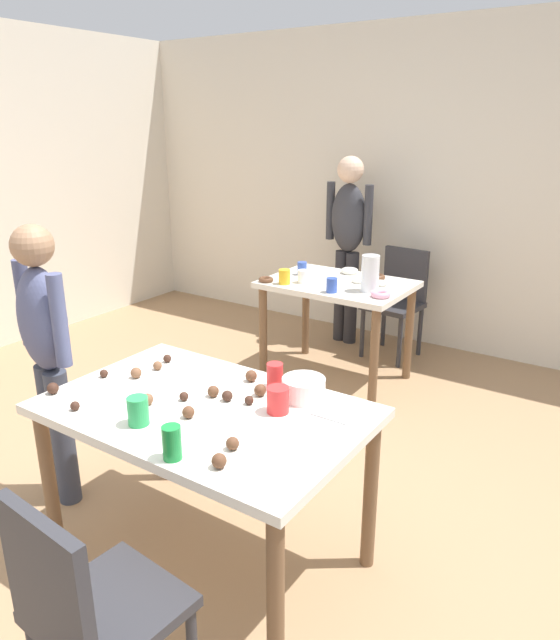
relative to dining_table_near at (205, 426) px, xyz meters
name	(u,v)px	position (x,y,z in m)	size (l,w,h in m)	color
ground_plane	(202,562)	(-0.01, -0.05, -0.66)	(6.40, 6.40, 0.00)	#9E7A56
wall_back	(460,192)	(-0.01, 3.15, 0.64)	(6.40, 0.10, 2.60)	beige
dining_table_near	(205,426)	(0.00, 0.00, 0.00)	(1.30, 0.83, 0.75)	silver
dining_table_far	(337,297)	(-0.48, 2.01, -0.03)	(1.01, 0.72, 0.75)	silver
chair_near_table	(86,607)	(0.22, -0.79, -0.16)	(0.43, 0.43, 0.87)	#2D2D33
chair_far_table	(398,296)	(-0.30, 2.73, -0.16)	(0.44, 0.44, 0.87)	#2D2D33
person_girl_near	(46,345)	(-0.93, -0.06, 0.18)	(0.45, 0.26, 1.41)	#383D4C
person_adult_far	(348,234)	(-0.79, 2.76, 0.29)	(0.46, 0.24, 1.58)	#28282D
mixing_bowl	(304,388)	(0.29, 0.29, 0.14)	(0.18, 0.18, 0.09)	white
soda_can	(172,443)	(0.16, -0.35, 0.15)	(0.07, 0.07, 0.12)	#198438
fork_near	(330,419)	(0.48, 0.19, 0.09)	(0.17, 0.02, 0.01)	silver
cup_near_0	(278,400)	(0.27, 0.12, 0.15)	(0.09, 0.09, 0.11)	red
cup_near_1	(275,376)	(0.14, 0.31, 0.15)	(0.07, 0.07, 0.11)	red
cup_near_2	(138,411)	(-0.11, -0.25, 0.15)	(0.08, 0.08, 0.11)	green
cake_ball_0	(232,443)	(0.30, -0.19, 0.12)	(0.05, 0.05, 0.05)	brown
cake_ball_1	(104,373)	(-0.56, -0.03, 0.11)	(0.04, 0.04, 0.04)	#3D2319
cake_ball_2	(213,391)	(-0.03, 0.09, 0.12)	(0.05, 0.05, 0.05)	brown
cake_ball_3	(260,390)	(0.13, 0.20, 0.12)	(0.05, 0.05, 0.05)	brown
cake_ball_4	(227,396)	(0.05, 0.09, 0.11)	(0.05, 0.05, 0.05)	#3D2319
cake_ball_5	(53,388)	(-0.61, -0.27, 0.12)	(0.05, 0.05, 0.05)	#3D2319
cake_ball_6	(251,376)	(0.01, 0.30, 0.12)	(0.05, 0.05, 0.05)	brown
cake_ball_7	(147,399)	(-0.20, -0.12, 0.12)	(0.05, 0.05, 0.05)	brown
cake_ball_8	(219,461)	(0.33, -0.31, 0.12)	(0.05, 0.05, 0.05)	brown
cake_ball_9	(136,373)	(-0.44, 0.04, 0.12)	(0.05, 0.05, 0.05)	brown
cake_ball_10	(158,366)	(-0.42, 0.16, 0.11)	(0.04, 0.04, 0.04)	brown
cake_ball_11	(75,406)	(-0.41, -0.31, 0.11)	(0.04, 0.04, 0.04)	#3D2319
cake_ball_12	(184,396)	(-0.10, -0.01, 0.11)	(0.04, 0.04, 0.04)	#3D2319
cake_ball_13	(249,400)	(0.14, 0.11, 0.11)	(0.04, 0.04, 0.04)	#3D2319
cake_ball_14	(188,412)	(0.01, -0.11, 0.12)	(0.05, 0.05, 0.05)	brown
cake_ball_15	(167,358)	(-0.45, 0.25, 0.11)	(0.04, 0.04, 0.04)	#3D2319
pitcher_far	(370,273)	(-0.18, 1.91, 0.22)	(0.12, 0.12, 0.25)	white
cup_far_0	(303,276)	(-0.67, 1.85, 0.14)	(0.08, 0.08, 0.09)	white
cup_far_1	(332,285)	(-0.38, 1.74, 0.14)	(0.07, 0.07, 0.10)	#3351B2
cup_far_2	(284,277)	(-0.76, 1.75, 0.14)	(0.08, 0.08, 0.10)	yellow
cup_far_3	(302,268)	(-0.80, 2.04, 0.14)	(0.07, 0.07, 0.10)	#3351B2
donut_far_0	(381,294)	(-0.06, 1.82, 0.11)	(0.13, 0.13, 0.04)	pink
donut_far_1	(266,280)	(-0.90, 1.72, 0.11)	(0.11, 0.11, 0.03)	brown
donut_far_2	(360,280)	(-0.34, 2.08, 0.11)	(0.10, 0.10, 0.03)	white
donut_far_3	(350,271)	(-0.52, 2.27, 0.11)	(0.13, 0.13, 0.04)	white
donut_far_4	(376,277)	(-0.27, 2.22, 0.11)	(0.13, 0.13, 0.04)	brown
donut_far_5	(381,283)	(-0.18, 2.10, 0.11)	(0.10, 0.10, 0.03)	white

